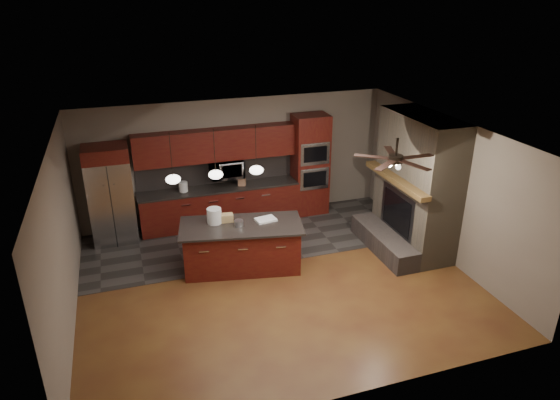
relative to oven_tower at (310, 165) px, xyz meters
name	(u,v)px	position (x,y,z in m)	size (l,w,h in m)	color
ground	(276,280)	(-1.70, -2.69, -1.19)	(7.00, 7.00, 0.00)	brown
ceiling	(276,135)	(-1.70, -2.69, 1.61)	(7.00, 6.00, 0.02)	white
back_wall	(236,160)	(-1.70, 0.31, 0.21)	(7.00, 0.02, 2.80)	gray
right_wall	(446,189)	(1.80, -2.69, 0.21)	(0.02, 6.00, 2.80)	gray
left_wall	(61,242)	(-5.20, -2.69, 0.21)	(0.02, 6.00, 2.80)	gray
slate_tile_patch	(251,237)	(-1.70, -0.89, -1.19)	(7.00, 2.40, 0.01)	#383532
fireplace_column	(414,189)	(1.34, -2.29, 0.11)	(1.30, 2.10, 2.80)	#695E4B
back_cabinetry	(219,187)	(-2.18, 0.05, -0.30)	(3.59, 0.64, 2.20)	#571C10
oven_tower	(310,165)	(0.00, 0.00, 0.00)	(0.80, 0.63, 2.38)	#571C10
microwave	(226,169)	(-1.98, 0.06, 0.11)	(0.73, 0.41, 0.50)	silver
refrigerator	(111,195)	(-4.47, -0.07, -0.14)	(0.90, 0.75, 2.10)	silver
kitchen_island	(242,246)	(-2.18, -2.04, -0.73)	(2.46, 1.47, 0.92)	#571C10
white_bucket	(214,216)	(-2.64, -1.80, -0.12)	(0.27, 0.27, 0.29)	silver
paint_can	(239,223)	(-2.23, -2.06, -0.21)	(0.17, 0.17, 0.11)	#BABABF
paint_tray	(266,219)	(-1.69, -2.00, -0.25)	(0.38, 0.27, 0.04)	white
cardboard_box	(227,218)	(-2.40, -1.80, -0.20)	(0.23, 0.17, 0.15)	tan
counter_bucket	(183,187)	(-2.96, 0.01, -0.18)	(0.19, 0.19, 0.22)	white
counter_box	(242,182)	(-1.66, -0.04, -0.20)	(0.16, 0.12, 0.18)	#A16F53
pendant_left	(173,179)	(-3.35, -1.99, 0.77)	(0.26, 0.26, 0.92)	black
pendant_center	(216,174)	(-2.60, -1.99, 0.77)	(0.26, 0.26, 0.92)	black
pendant_right	(256,170)	(-1.85, -1.99, 0.77)	(0.26, 0.26, 0.92)	black
ceiling_fan	(396,158)	(0.10, -3.49, 1.27)	(1.27, 1.33, 0.41)	black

